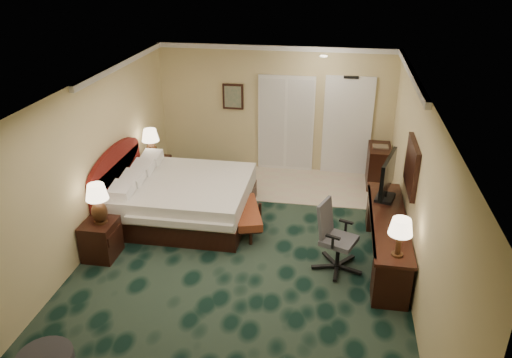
% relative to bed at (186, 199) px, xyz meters
% --- Properties ---
extents(floor, '(5.00, 7.50, 0.00)m').
position_rel_bed_xyz_m(floor, '(1.27, -1.25, -0.36)').
color(floor, black).
rests_on(floor, ground).
extents(ceiling, '(5.00, 7.50, 0.00)m').
position_rel_bed_xyz_m(ceiling, '(1.27, -1.25, 2.34)').
color(ceiling, silver).
rests_on(ceiling, wall_back).
extents(wall_back, '(5.00, 0.00, 2.70)m').
position_rel_bed_xyz_m(wall_back, '(1.27, 2.50, 0.99)').
color(wall_back, '#C8B783').
rests_on(wall_back, ground).
extents(wall_left, '(0.00, 7.50, 2.70)m').
position_rel_bed_xyz_m(wall_left, '(-1.23, -1.25, 0.99)').
color(wall_left, '#C8B783').
rests_on(wall_left, ground).
extents(wall_right, '(0.00, 7.50, 2.70)m').
position_rel_bed_xyz_m(wall_right, '(3.77, -1.25, 0.99)').
color(wall_right, '#C8B783').
rests_on(wall_right, ground).
extents(crown_molding, '(5.00, 7.50, 0.10)m').
position_rel_bed_xyz_m(crown_molding, '(1.27, -1.25, 2.29)').
color(crown_molding, white).
rests_on(crown_molding, wall_back).
extents(tile_patch, '(3.20, 1.70, 0.01)m').
position_rel_bed_xyz_m(tile_patch, '(2.17, 1.65, -0.35)').
color(tile_patch, beige).
rests_on(tile_patch, ground).
extents(headboard, '(0.12, 2.00, 1.40)m').
position_rel_bed_xyz_m(headboard, '(-1.17, -0.25, 0.34)').
color(headboard, '#4D0E0B').
rests_on(headboard, ground).
extents(entry_door, '(1.02, 0.06, 2.18)m').
position_rel_bed_xyz_m(entry_door, '(2.82, 2.47, 0.69)').
color(entry_door, white).
rests_on(entry_door, ground).
extents(closet_doors, '(1.20, 0.06, 2.10)m').
position_rel_bed_xyz_m(closet_doors, '(1.52, 2.46, 0.69)').
color(closet_doors, '#BAB9B6').
rests_on(closet_doors, ground).
extents(wall_art, '(0.45, 0.06, 0.55)m').
position_rel_bed_xyz_m(wall_art, '(0.37, 2.46, 1.24)').
color(wall_art, '#496652').
rests_on(wall_art, wall_back).
extents(wall_mirror, '(0.05, 0.95, 0.75)m').
position_rel_bed_xyz_m(wall_mirror, '(3.73, -0.65, 1.19)').
color(wall_mirror, white).
rests_on(wall_mirror, wall_right).
extents(bed, '(2.25, 2.09, 0.71)m').
position_rel_bed_xyz_m(bed, '(0.00, 0.00, 0.00)').
color(bed, silver).
rests_on(bed, ground).
extents(nightstand_near, '(0.49, 0.56, 0.61)m').
position_rel_bed_xyz_m(nightstand_near, '(-0.96, -1.46, -0.05)').
color(nightstand_near, black).
rests_on(nightstand_near, ground).
extents(nightstand_far, '(0.53, 0.60, 0.66)m').
position_rel_bed_xyz_m(nightstand_far, '(-0.94, 1.00, -0.03)').
color(nightstand_far, black).
rests_on(nightstand_far, ground).
extents(lamp_near, '(0.44, 0.44, 0.65)m').
position_rel_bed_xyz_m(lamp_near, '(-0.92, -1.45, 0.58)').
color(lamp_near, black).
rests_on(lamp_near, nightstand_near).
extents(lamp_far, '(0.39, 0.39, 0.64)m').
position_rel_bed_xyz_m(lamp_far, '(-0.98, 0.99, 0.62)').
color(lamp_far, black).
rests_on(lamp_far, nightstand_far).
extents(bed_bench, '(0.73, 1.24, 0.40)m').
position_rel_bed_xyz_m(bed_bench, '(1.16, -0.25, -0.16)').
color(bed_bench, maroon).
rests_on(bed_bench, ground).
extents(desk, '(0.55, 2.56, 0.74)m').
position_rel_bed_xyz_m(desk, '(3.48, -0.82, 0.01)').
color(desk, black).
rests_on(desk, ground).
extents(tv, '(0.34, 0.95, 0.75)m').
position_rel_bed_xyz_m(tv, '(3.46, -0.16, 0.76)').
color(tv, black).
rests_on(tv, desk).
extents(desk_lamp, '(0.33, 0.33, 0.57)m').
position_rel_bed_xyz_m(desk_lamp, '(3.51, -1.83, 0.66)').
color(desk_lamp, black).
rests_on(desk_lamp, desk).
extents(desk_chair, '(0.81, 0.79, 1.09)m').
position_rel_bed_xyz_m(desk_chair, '(2.75, -1.19, 0.19)').
color(desk_chair, '#4F4F4F').
rests_on(desk_chair, ground).
extents(minibar, '(0.44, 0.79, 0.84)m').
position_rel_bed_xyz_m(minibar, '(3.50, 1.95, 0.06)').
color(minibar, black).
rests_on(minibar, ground).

